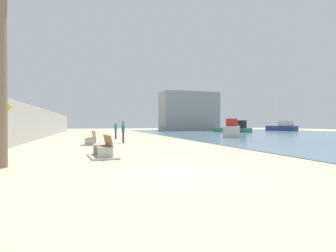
% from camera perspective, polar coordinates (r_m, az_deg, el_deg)
% --- Properties ---
extents(ground_plane, '(120.00, 120.00, 0.00)m').
position_cam_1_polar(ground_plane, '(25.51, -10.79, -2.82)').
color(ground_plane, '#C6B793').
extents(seawall, '(0.80, 64.00, 2.99)m').
position_cam_1_polar(seawall, '(25.86, -27.58, 0.49)').
color(seawall, '#ADAAA3').
rests_on(seawall, ground).
extents(water_bay, '(36.00, 68.00, 0.04)m').
position_cam_1_polar(water_bay, '(36.66, 29.90, -1.85)').
color(water_bay, slate).
rests_on(water_bay, ground).
extents(bench_near, '(1.34, 2.21, 0.98)m').
position_cam_1_polar(bench_near, '(11.85, -13.82, -5.48)').
color(bench_near, '#ADAAA3').
rests_on(bench_near, ground).
extents(bench_far, '(1.31, 2.20, 0.98)m').
position_cam_1_polar(bench_far, '(19.18, -16.27, -3.21)').
color(bench_far, '#ADAAA3').
rests_on(bench_far, ground).
extents(person_walking, '(0.29, 0.50, 1.70)m').
position_cam_1_polar(person_walking, '(25.49, -11.23, -0.60)').
color(person_walking, navy).
rests_on(person_walking, ground).
extents(person_standing, '(0.27, 0.51, 1.69)m').
position_cam_1_polar(person_standing, '(20.36, -9.66, -0.86)').
color(person_standing, '#333338').
rests_on(person_standing, ground).
extents(boat_mid_bay, '(4.37, 7.09, 2.01)m').
position_cam_1_polar(boat_mid_bay, '(47.04, 13.94, -0.40)').
color(boat_mid_bay, '#337060').
rests_on(boat_mid_bay, water_bay).
extents(boat_far_left, '(5.04, 6.75, 1.97)m').
position_cam_1_polar(boat_far_left, '(30.83, 13.69, -0.78)').
color(boat_far_left, beige).
rests_on(boat_far_left, water_bay).
extents(boat_outer, '(3.18, 6.78, 6.93)m').
position_cam_1_polar(boat_outer, '(59.12, 23.42, -0.21)').
color(boat_outer, navy).
rests_on(boat_outer, water_bay).
extents(pedestrian_sign, '(0.85, 0.08, 2.71)m').
position_cam_1_polar(pedestrian_sign, '(15.60, -32.08, 1.22)').
color(pedestrian_sign, slate).
rests_on(pedestrian_sign, ground).
extents(harbor_building, '(12.00, 6.00, 8.20)m').
position_cam_1_polar(harbor_building, '(57.11, 4.46, 3.11)').
color(harbor_building, gray).
rests_on(harbor_building, ground).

